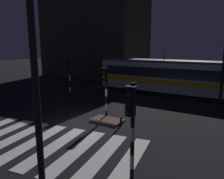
# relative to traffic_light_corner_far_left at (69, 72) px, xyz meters

# --- Properties ---
(ground_plane) EXTENTS (120.00, 120.00, 0.00)m
(ground_plane) POSITION_rel_traffic_light_corner_far_left_xyz_m (5.51, -4.76, -2.33)
(ground_plane) COLOR black
(rail_near) EXTENTS (80.00, 0.12, 0.03)m
(rail_near) POSITION_rel_traffic_light_corner_far_left_xyz_m (5.51, 5.49, -2.31)
(rail_near) COLOR #59595E
(rail_near) RESTS_ON ground
(rail_far) EXTENTS (80.00, 0.12, 0.03)m
(rail_far) POSITION_rel_traffic_light_corner_far_left_xyz_m (5.51, 6.92, -2.31)
(rail_far) COLOR #59595E
(rail_far) RESTS_ON ground
(crosswalk_zebra) EXTENTS (9.77, 6.08, 0.02)m
(crosswalk_zebra) POSITION_rel_traffic_light_corner_far_left_xyz_m (5.51, -7.75, -2.32)
(crosswalk_zebra) COLOR silver
(crosswalk_zebra) RESTS_ON ground
(traffic_island) EXTENTS (1.88, 1.13, 0.18)m
(traffic_island) POSITION_rel_traffic_light_corner_far_left_xyz_m (6.31, -3.53, -2.24)
(traffic_island) COLOR slate
(traffic_island) RESTS_ON ground
(traffic_light_corner_far_left) EXTENTS (0.36, 0.42, 3.53)m
(traffic_light_corner_far_left) POSITION_rel_traffic_light_corner_far_left_xyz_m (0.00, 0.00, 0.00)
(traffic_light_corner_far_left) COLOR black
(traffic_light_corner_far_left) RESTS_ON ground
(traffic_light_median_centre) EXTENTS (0.36, 0.42, 3.33)m
(traffic_light_median_centre) POSITION_rel_traffic_light_corner_far_left_xyz_m (5.85, -3.01, -0.13)
(traffic_light_median_centre) COLOR black
(traffic_light_median_centre) RESTS_ON ground
(traffic_light_corner_near_right) EXTENTS (0.36, 0.42, 3.43)m
(traffic_light_corner_near_right) POSITION_rel_traffic_light_corner_far_left_xyz_m (10.32, -8.20, -0.07)
(traffic_light_corner_near_right) COLOR black
(traffic_light_corner_near_right) RESTS_ON ground
(street_lamp_near_kerb) EXTENTS (0.44, 1.21, 6.66)m
(street_lamp_near_kerb) POSITION_rel_traffic_light_corner_far_left_xyz_m (8.89, -10.93, 1.94)
(street_lamp_near_kerb) COLOR black
(street_lamp_near_kerb) RESTS_ON ground
(tram) EXTENTS (17.94, 2.58, 4.15)m
(tram) POSITION_rel_traffic_light_corner_far_left_xyz_m (9.04, 6.20, -0.58)
(tram) COLOR silver
(tram) RESTS_ON ground
(bollard_island_edge) EXTENTS (0.12, 0.12, 1.11)m
(bollard_island_edge) POSITION_rel_traffic_light_corner_far_left_xyz_m (7.34, -3.64, -1.77)
(bollard_island_edge) COLOR black
(bollard_island_edge) RESTS_ON ground
(building_backdrop) EXTENTS (14.79, 8.00, 11.70)m
(building_backdrop) POSITION_rel_traffic_light_corner_far_left_xyz_m (-6.95, 13.15, 3.52)
(building_backdrop) COLOR #382D28
(building_backdrop) RESTS_ON ground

